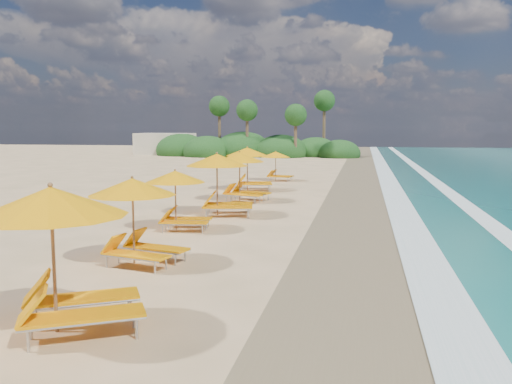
{
  "coord_description": "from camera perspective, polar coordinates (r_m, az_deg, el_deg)",
  "views": [
    {
      "loc": [
        3.85,
        -19.0,
        3.56
      ],
      "look_at": [
        0.0,
        0.0,
        1.2
      ],
      "focal_mm": 37.34,
      "sensor_mm": 36.0,
      "label": 1
    }
  ],
  "objects": [
    {
      "name": "station_4",
      "position": [
        21.61,
        -3.66,
        1.3
      ],
      "size": [
        3.11,
        2.97,
        2.57
      ],
      "rotation": [
        0.0,
        0.0,
        0.2
      ],
      "color": "olive",
      "rests_on": "ground"
    },
    {
      "name": "treeline",
      "position": [
        66.02,
        -0.62,
        4.71
      ],
      "size": [
        25.8,
        8.8,
        9.74
      ],
      "color": "#163D14",
      "rests_on": "ground"
    },
    {
      "name": "station_3",
      "position": [
        18.66,
        -8.13,
        -0.41
      ],
      "size": [
        2.47,
        2.33,
        2.13
      ],
      "rotation": [
        0.0,
        0.0,
        0.12
      ],
      "color": "olive",
      "rests_on": "ground"
    },
    {
      "name": "wet_sand",
      "position": [
        19.33,
        11.73,
        -3.8
      ],
      "size": [
        4.0,
        160.0,
        0.01
      ],
      "primitive_type": "cube",
      "color": "#7B6849",
      "rests_on": "ground"
    },
    {
      "name": "beach_building",
      "position": [
        71.84,
        -9.69,
        5.12
      ],
      "size": [
        7.0,
        5.0,
        2.8
      ],
      "primitive_type": "cube",
      "color": "beige",
      "rests_on": "ground"
    },
    {
      "name": "ground",
      "position": [
        19.71,
        0.0,
        -3.47
      ],
      "size": [
        160.0,
        160.0,
        0.0
      ],
      "primitive_type": "plane",
      "color": "#D9B17F",
      "rests_on": "ground"
    },
    {
      "name": "station_7",
      "position": [
        35.61,
        2.35,
        3.02
      ],
      "size": [
        2.34,
        2.21,
        2.01
      ],
      "rotation": [
        0.0,
        0.0,
        -0.13
      ],
      "color": "olive",
      "rests_on": "ground"
    },
    {
      "name": "surf_foam",
      "position": [
        19.53,
        19.69,
        -3.89
      ],
      "size": [
        4.0,
        160.0,
        0.01
      ],
      "color": "white",
      "rests_on": "ground"
    },
    {
      "name": "station_5",
      "position": [
        25.76,
        -1.39,
        2.05
      ],
      "size": [
        3.03,
        2.94,
        2.43
      ],
      "rotation": [
        0.0,
        0.0,
        -0.27
      ],
      "color": "olive",
      "rests_on": "ground"
    },
    {
      "name": "station_2",
      "position": [
        14.15,
        -12.45,
        -2.42
      ],
      "size": [
        2.84,
        2.73,
        2.32
      ],
      "rotation": [
        0.0,
        0.0,
        -0.23
      ],
      "color": "olive",
      "rests_on": "ground"
    },
    {
      "name": "station_1",
      "position": [
        9.82,
        -19.71,
        -5.71
      ],
      "size": [
        3.53,
        3.53,
        2.64
      ],
      "rotation": [
        0.0,
        0.0,
        0.52
      ],
      "color": "olive",
      "rests_on": "ground"
    },
    {
      "name": "station_6",
      "position": [
        30.28,
        -0.57,
        2.85
      ],
      "size": [
        3.04,
        2.92,
        2.5
      ],
      "rotation": [
        0.0,
        0.0,
        0.22
      ],
      "color": "olive",
      "rests_on": "ground"
    }
  ]
}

